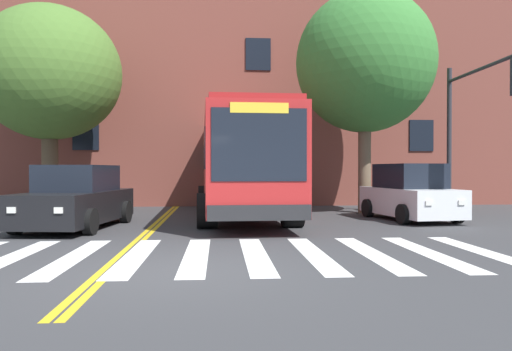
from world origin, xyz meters
name	(u,v)px	position (x,y,z in m)	size (l,w,h in m)	color
ground_plane	(174,272)	(0.00, 0.00, 0.00)	(120.00, 120.00, 0.00)	#38383A
crosswalk	(136,256)	(-0.81, 1.46, 0.00)	(13.75, 4.23, 0.01)	white
lane_line_yellow_inner	(177,204)	(-1.13, 15.46, 0.00)	(0.12, 36.00, 0.01)	gold
lane_line_yellow_outer	(181,204)	(-0.97, 15.46, 0.00)	(0.12, 36.00, 0.01)	gold
city_bus	(240,162)	(1.50, 9.33, 1.87)	(3.10, 11.79, 3.40)	#B22323
car_black_near_lane	(77,199)	(-3.13, 6.11, 0.78)	(2.50, 4.77, 1.72)	black
car_white_far_lane	(409,194)	(6.79, 7.50, 0.82)	(2.33, 4.07, 1.78)	white
traffic_light_near_corner	(476,109)	(8.70, 7.00, 3.47)	(0.36, 4.40, 5.11)	#28282D
street_tree_curbside_large	(365,62)	(6.11, 10.07, 5.53)	(5.77, 6.04, 8.13)	brown
street_tree_curbside_small	(50,74)	(-5.32, 10.72, 5.06)	(7.17, 7.18, 7.50)	brown
building_facade	(253,77)	(2.51, 17.10, 6.26)	(36.81, 6.60, 12.51)	brown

